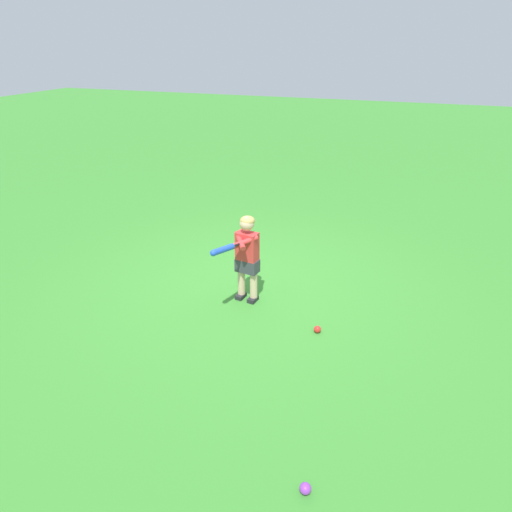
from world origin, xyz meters
TOP-DOWN VIEW (x-y plane):
  - ground_plane at (0.00, 0.00)m, footprint 40.00×40.00m
  - child_batter at (0.10, -0.40)m, footprint 0.34×0.76m
  - play_ball_far_right at (1.46, -2.75)m, footprint 0.09×0.09m
  - play_ball_center_lawn at (1.08, -0.78)m, footprint 0.08×0.08m

SIDE VIEW (x-z plane):
  - ground_plane at x=0.00m, z-range 0.00..0.00m
  - play_ball_center_lawn at x=1.08m, z-range 0.00..0.08m
  - play_ball_far_right at x=1.46m, z-range 0.00..0.09m
  - child_batter at x=0.10m, z-range 0.11..1.19m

